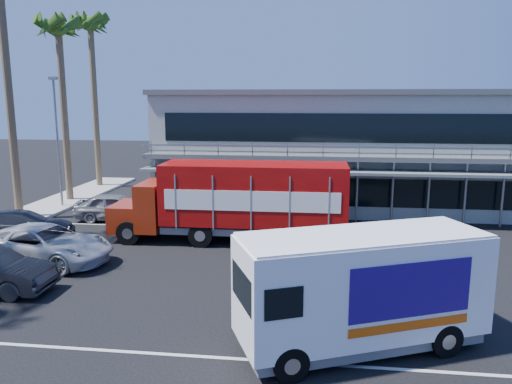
# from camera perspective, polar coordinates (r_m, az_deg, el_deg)

# --- Properties ---
(ground) EXTENTS (120.00, 120.00, 0.00)m
(ground) POSITION_cam_1_polar(r_m,az_deg,el_deg) (19.39, 1.44, -9.95)
(ground) COLOR black
(ground) RESTS_ON ground
(building) EXTENTS (22.40, 12.00, 7.30)m
(building) POSITION_cam_1_polar(r_m,az_deg,el_deg) (33.17, 9.23, 5.07)
(building) COLOR gray
(building) RESTS_ON ground
(curb_strip) EXTENTS (3.00, 32.00, 0.16)m
(curb_strip) POSITION_cam_1_polar(r_m,az_deg,el_deg) (30.09, -27.07, -3.47)
(curb_strip) COLOR #A5A399
(curb_strip) RESTS_ON ground
(palm_e) EXTENTS (2.80, 2.80, 12.25)m
(palm_e) POSITION_cam_1_polar(r_m,az_deg,el_deg) (35.35, -21.60, 16.05)
(palm_e) COLOR brown
(palm_e) RESTS_ON ground
(palm_f) EXTENTS (2.80, 2.80, 13.25)m
(palm_f) POSITION_cam_1_polar(r_m,az_deg,el_deg) (40.52, -18.36, 16.75)
(palm_f) COLOR brown
(palm_f) RESTS_ON ground
(light_pole_far) EXTENTS (0.50, 0.25, 8.09)m
(light_pole_far) POSITION_cam_1_polar(r_m,az_deg,el_deg) (33.23, -21.76, 5.92)
(light_pole_far) COLOR gray
(light_pole_far) RESTS_ON ground
(red_truck) EXTENTS (11.32, 2.83, 3.80)m
(red_truck) POSITION_cam_1_polar(r_m,az_deg,el_deg) (23.82, -2.02, -0.79)
(red_truck) COLOR maroon
(red_truck) RESTS_ON ground
(white_van) EXTENTS (7.09, 4.77, 3.29)m
(white_van) POSITION_cam_1_polar(r_m,az_deg,el_deg) (14.07, 11.96, -10.77)
(white_van) COLOR white
(white_van) RESTS_ON ground
(parked_car_c) EXTENTS (6.11, 3.56, 1.60)m
(parked_car_c) POSITION_cam_1_polar(r_m,az_deg,el_deg) (22.78, -22.98, -5.54)
(parked_car_c) COLOR silver
(parked_car_c) RESTS_ON ground
(parked_car_d) EXTENTS (5.22, 3.01, 1.42)m
(parked_car_d) POSITION_cam_1_polar(r_m,az_deg,el_deg) (26.97, -25.13, -3.46)
(parked_car_d) COLOR #272A34
(parked_car_d) RESTS_ON ground
(parked_car_e) EXTENTS (4.71, 2.33, 1.54)m
(parked_car_e) POSITION_cam_1_polar(r_m,az_deg,el_deg) (29.30, -15.70, -1.65)
(parked_car_e) COLOR gray
(parked_car_e) RESTS_ON ground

